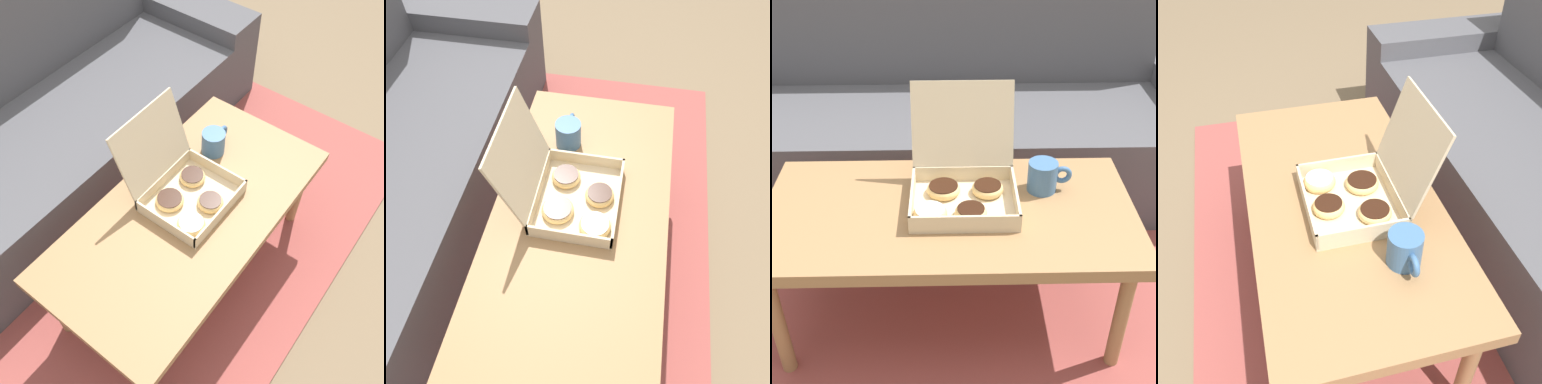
# 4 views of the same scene
# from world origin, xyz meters

# --- Properties ---
(ground_plane) EXTENTS (12.00, 12.00, 0.00)m
(ground_plane) POSITION_xyz_m (0.00, 0.00, 0.00)
(ground_plane) COLOR #756047
(area_rug) EXTENTS (2.47, 1.80, 0.01)m
(area_rug) POSITION_xyz_m (0.00, 0.30, 0.01)
(area_rug) COLOR #994742
(area_rug) RESTS_ON ground_plane
(coffee_table) EXTENTS (1.12, 0.57, 0.45)m
(coffee_table) POSITION_xyz_m (0.00, -0.07, 0.40)
(coffee_table) COLOR #997047
(coffee_table) RESTS_ON ground_plane
(pastry_box) EXTENTS (0.32, 0.35, 0.31)m
(pastry_box) POSITION_xyz_m (0.04, -0.02, 0.50)
(pastry_box) COLOR beige
(pastry_box) RESTS_ON coffee_table
(coffee_mug) EXTENTS (0.14, 0.09, 0.10)m
(coffee_mug) POSITION_xyz_m (0.29, 0.03, 0.49)
(coffee_mug) COLOR #3D6693
(coffee_mug) RESTS_ON coffee_table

